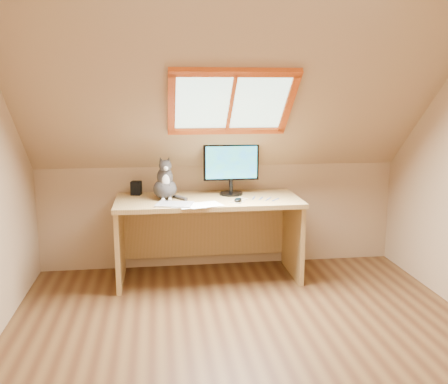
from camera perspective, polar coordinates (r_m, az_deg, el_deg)
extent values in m
plane|color=brown|center=(3.52, 3.35, -17.65)|extent=(3.50, 3.50, 0.00)
cube|color=tan|center=(1.49, 16.94, -8.92)|extent=(3.50, 0.02, 2.40)
cube|color=tan|center=(4.95, -0.43, -2.71)|extent=(3.50, 0.02, 1.00)
cube|color=tan|center=(4.04, 0.95, 11.30)|extent=(3.50, 1.56, 1.41)
cube|color=#B2E0CC|center=(4.11, 0.79, 10.33)|extent=(0.90, 0.53, 0.48)
cube|color=#DD5314|center=(4.11, 0.79, 10.33)|extent=(1.02, 0.64, 0.59)
cube|color=tan|center=(4.52, -1.83, -0.98)|extent=(1.66, 0.73, 0.04)
cube|color=tan|center=(4.61, -11.80, -5.86)|extent=(0.04, 0.65, 0.72)
cube|color=tan|center=(4.76, 7.88, -5.16)|extent=(0.04, 0.65, 0.72)
cube|color=tan|center=(4.94, -2.20, -4.46)|extent=(1.56, 0.03, 0.50)
cylinder|color=black|center=(4.68, 0.80, -0.18)|extent=(0.22, 0.22, 0.02)
cylinder|color=black|center=(4.66, 0.81, 0.65)|extent=(0.04, 0.04, 0.12)
cube|color=black|center=(4.63, 0.81, 3.43)|extent=(0.52, 0.04, 0.34)
cube|color=#1541B8|center=(4.60, 0.87, 3.39)|extent=(0.48, 0.01, 0.30)
ellipsoid|color=#383332|center=(4.51, -6.77, 0.37)|extent=(0.24, 0.28, 0.18)
ellipsoid|color=#383332|center=(4.48, -6.78, 1.67)|extent=(0.15, 0.15, 0.20)
ellipsoid|color=silver|center=(4.42, -6.67, 1.28)|extent=(0.07, 0.05, 0.12)
ellipsoid|color=#383332|center=(4.42, -6.74, 3.00)|extent=(0.12, 0.11, 0.10)
sphere|color=silver|center=(4.37, -6.66, 2.69)|extent=(0.04, 0.04, 0.04)
cone|color=#383332|center=(4.42, -7.23, 3.67)|extent=(0.06, 0.05, 0.06)
cone|color=#383332|center=(4.43, -6.34, 3.70)|extent=(0.06, 0.06, 0.06)
cube|color=black|center=(4.73, -10.00, 0.45)|extent=(0.11, 0.11, 0.13)
cube|color=#B2B2B7|center=(4.27, -5.68, -1.41)|extent=(0.34, 0.28, 0.01)
ellipsoid|color=black|center=(4.36, 1.61, -0.92)|extent=(0.10, 0.13, 0.04)
cube|color=white|center=(4.26, -2.91, -1.48)|extent=(0.33, 0.27, 0.00)
cube|color=white|center=(4.26, -2.91, -1.46)|extent=(0.32, 0.24, 0.00)
cube|color=white|center=(4.26, -2.91, -1.44)|extent=(0.35, 0.30, 0.00)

